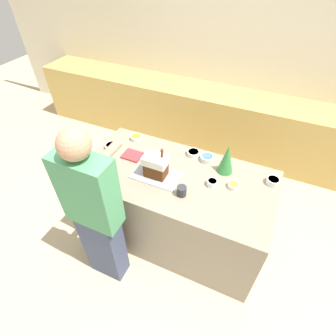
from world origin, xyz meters
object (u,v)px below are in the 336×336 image
baking_tray (156,175)px  candy_bowl_far_right (207,158)px  candy_bowl_beside_tree (273,181)px  mug (182,191)px  cookbook (132,155)px  candy_bowl_near_tray_right (136,137)px  person (95,214)px  candy_bowl_near_tray_left (193,153)px  candy_bowl_far_left (212,183)px  candy_bowl_behind_tray (234,185)px  gingerbread_house (156,166)px  candy_bowl_front_corner (112,146)px  decorative_tree (227,159)px

baking_tray → candy_bowl_far_right: 0.54m
candy_bowl_beside_tree → mug: (-0.69, -0.46, 0.02)m
cookbook → mug: size_ratio=2.04×
candy_bowl_near_tray_right → candy_bowl_far_right: candy_bowl_far_right is taller
person → candy_bowl_near_tray_left: bearing=65.2°
candy_bowl_far_right → cookbook: 0.74m
candy_bowl_far_left → mug: (-0.20, -0.22, 0.02)m
candy_bowl_behind_tray → candy_bowl_beside_tree: size_ratio=0.88×
gingerbread_house → candy_bowl_far_left: size_ratio=3.19×
candy_bowl_near_tray_left → candy_bowl_behind_tray: (0.48, -0.28, -0.00)m
candy_bowl_front_corner → candy_bowl_near_tray_left: bearing=17.4°
candy_bowl_behind_tray → baking_tray: bearing=-168.1°
candy_bowl_far_left → gingerbread_house: bearing=-169.7°
candy_bowl_far_left → person: 1.02m
candy_bowl_near_tray_right → mug: size_ratio=1.36×
candy_bowl_far_left → person: (-0.76, -0.68, -0.05)m
candy_bowl_near_tray_left → candy_bowl_far_right: size_ratio=0.99×
candy_bowl_behind_tray → candy_bowl_far_left: 0.19m
candy_bowl_far_right → candy_bowl_behind_tray: bearing=-37.8°
decorative_tree → candy_bowl_far_right: decorative_tree is taller
candy_bowl_behind_tray → candy_bowl_far_right: candy_bowl_far_right is taller
gingerbread_house → person: bearing=-113.8°
candy_bowl_far_left → cookbook: 0.84m
candy_bowl_front_corner → person: (0.33, -0.76, -0.05)m
candy_bowl_near_tray_right → decorative_tree: bearing=-6.0°
baking_tray → cookbook: bearing=155.9°
gingerbread_house → cookbook: size_ratio=1.58×
baking_tray → candy_bowl_front_corner: bearing=163.7°
gingerbread_house → candy_bowl_far_left: (0.50, 0.09, -0.09)m
candy_bowl_far_right → person: 1.16m
candy_bowl_front_corner → cookbook: size_ratio=0.75×
gingerbread_house → decorative_tree: (0.56, 0.32, 0.03)m
mug → cookbook: bearing=156.7°
candy_bowl_far_right → person: bearing=-122.1°
candy_bowl_far_left → candy_bowl_far_right: bearing=115.6°
person → baking_tray: bearing=66.3°
baking_tray → candy_bowl_beside_tree: bearing=18.7°
candy_bowl_behind_tray → candy_bowl_far_right: 0.41m
decorative_tree → candy_bowl_behind_tray: decorative_tree is taller
candy_bowl_front_corner → candy_bowl_near_tray_right: size_ratio=1.12×
gingerbread_house → candy_bowl_beside_tree: (0.99, 0.33, -0.09)m
baking_tray → decorative_tree: bearing=29.5°
baking_tray → candy_bowl_front_corner: size_ratio=3.17×
candy_bowl_front_corner → gingerbread_house: bearing=-16.3°
cookbook → candy_bowl_far_left: bearing=-4.0°
decorative_tree → person: person is taller
baking_tray → decorative_tree: (0.56, 0.32, 0.14)m
decorative_tree → candy_bowl_behind_tray: 0.25m
candy_bowl_behind_tray → cookbook: size_ratio=0.55×
gingerbread_house → mug: gingerbread_house is taller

